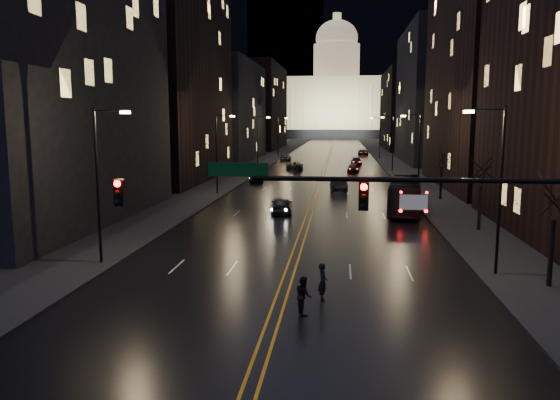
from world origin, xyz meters
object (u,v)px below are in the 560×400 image
(traffic_signal, at_px, (433,211))
(oncoming_car_a, at_px, (281,205))
(pedestrian_b, at_px, (303,295))
(bus, at_px, (405,195))
(pedestrian_a, at_px, (323,282))
(receding_car_a, at_px, (339,184))
(oncoming_car_b, at_px, (257,176))

(traffic_signal, distance_m, oncoming_car_a, 29.90)
(oncoming_car_a, distance_m, pedestrian_b, 25.46)
(bus, relative_size, pedestrian_a, 6.28)
(bus, xyz_separation_m, pedestrian_a, (-6.56, -25.41, -0.67))
(oncoming_car_a, height_order, pedestrian_a, pedestrian_a)
(bus, height_order, oncoming_car_a, bus)
(receding_car_a, distance_m, pedestrian_a, 39.79)
(oncoming_car_a, height_order, receding_car_a, receding_car_a)
(oncoming_car_a, bearing_deg, pedestrian_a, 95.12)
(traffic_signal, bearing_deg, oncoming_car_a, 106.51)
(receding_car_a, height_order, pedestrian_a, pedestrian_a)
(bus, distance_m, pedestrian_a, 26.25)
(pedestrian_b, bearing_deg, pedestrian_a, -42.82)
(oncoming_car_b, relative_size, receding_car_a, 1.05)
(receding_car_a, bearing_deg, pedestrian_b, -97.20)
(pedestrian_a, xyz_separation_m, pedestrian_b, (-0.76, -1.84, -0.05))
(traffic_signal, relative_size, pedestrian_a, 9.73)
(pedestrian_b, bearing_deg, receding_car_a, -22.12)
(traffic_signal, relative_size, oncoming_car_a, 3.85)
(receding_car_a, xyz_separation_m, pedestrian_b, (-1.32, -41.62, 0.02))
(bus, bearing_deg, oncoming_car_b, 134.19)
(bus, height_order, oncoming_car_b, bus)
(pedestrian_a, relative_size, pedestrian_b, 1.06)
(oncoming_car_a, height_order, pedestrian_b, pedestrian_b)
(oncoming_car_a, xyz_separation_m, oncoming_car_b, (-6.00, 24.71, 0.08))
(receding_car_a, bearing_deg, oncoming_car_a, -112.32)
(traffic_signal, relative_size, bus, 1.55)
(oncoming_car_a, xyz_separation_m, pedestrian_a, (4.44, -23.36, 0.12))
(pedestrian_a, bearing_deg, receding_car_a, -8.79)
(oncoming_car_b, distance_m, pedestrian_a, 49.19)
(bus, height_order, pedestrian_a, bus)
(traffic_signal, bearing_deg, receding_car_a, 94.35)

